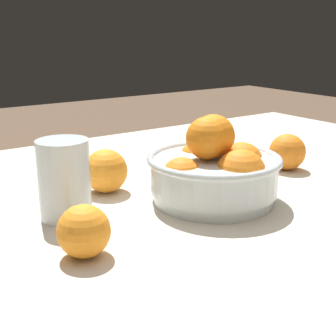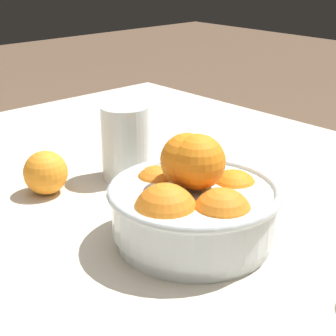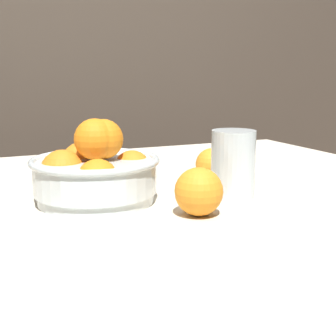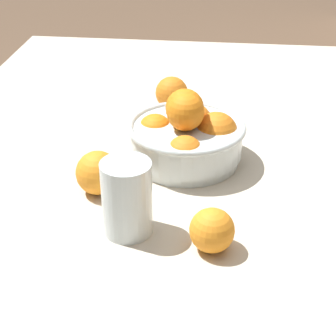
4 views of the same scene
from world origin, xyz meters
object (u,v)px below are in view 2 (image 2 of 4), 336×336
Objects in this scene: juice_glass at (126,145)px; fruit_bowl at (192,204)px; orange_loose_front at (201,162)px; orange_loose_aside at (46,173)px.

fruit_bowl is at bearing 162.20° from juice_glass.
fruit_bowl is 0.19m from orange_loose_front.
fruit_bowl reaches higher than orange_loose_front.
orange_loose_front is 1.12× the size of orange_loose_aside.
juice_glass is 0.13m from orange_loose_front.
orange_loose_aside is at bearing 76.52° from juice_glass.
fruit_bowl is 3.25× the size of orange_loose_aside.
juice_glass is 0.14m from orange_loose_aside.
orange_loose_front reaches higher than orange_loose_aside.
orange_loose_aside is (0.03, 0.13, -0.02)m from juice_glass.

